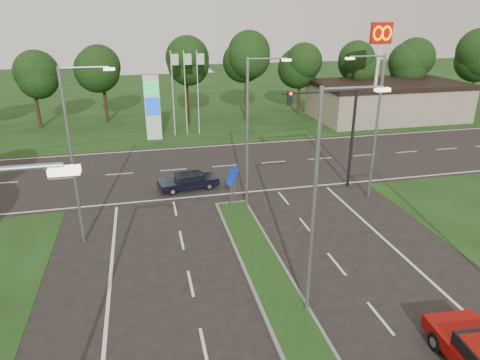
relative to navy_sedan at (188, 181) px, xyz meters
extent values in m
cube|color=black|center=(2.29, 35.00, -0.58)|extent=(160.00, 50.00, 0.02)
cube|color=black|center=(2.29, 4.00, -0.58)|extent=(160.00, 12.00, 0.02)
cube|color=slate|center=(2.29, -16.00, -0.52)|extent=(2.00, 26.00, 0.12)
cube|color=gray|center=(24.29, 16.00, 1.42)|extent=(16.00, 9.00, 4.00)
cylinder|color=gray|center=(3.09, -14.00, 3.92)|extent=(0.16, 0.16, 9.00)
cylinder|color=gray|center=(4.19, -14.00, 8.32)|extent=(2.20, 0.10, 0.10)
cube|color=#FFF2CC|center=(5.29, -14.00, 8.22)|extent=(0.50, 0.22, 0.12)
cylinder|color=gray|center=(3.09, -4.00, 3.92)|extent=(0.16, 0.16, 9.00)
cylinder|color=gray|center=(4.19, -4.00, 8.32)|extent=(2.20, 0.10, 0.10)
cube|color=#FFF2CC|center=(5.29, -4.00, 8.22)|extent=(0.50, 0.22, 0.12)
cube|color=#FFF2CC|center=(-4.01, -20.00, 8.22)|extent=(0.50, 0.22, 0.12)
cylinder|color=gray|center=(-6.21, -6.00, 3.92)|extent=(0.16, 0.16, 9.00)
cylinder|color=gray|center=(-5.11, -6.00, 8.32)|extent=(2.20, 0.10, 0.10)
cube|color=#FFF2CC|center=(-4.01, -6.00, 8.22)|extent=(0.50, 0.22, 0.12)
cylinder|color=gray|center=(11.29, -4.00, 3.92)|extent=(0.16, 0.16, 9.00)
cylinder|color=gray|center=(10.19, -4.00, 8.32)|extent=(2.20, 0.10, 0.10)
cube|color=#FFF2CC|center=(9.09, -4.00, 8.22)|extent=(0.50, 0.22, 0.12)
cylinder|color=black|center=(10.79, -2.00, 2.92)|extent=(0.20, 0.20, 7.00)
cylinder|color=black|center=(8.29, -2.00, 6.02)|extent=(5.00, 0.14, 0.14)
cube|color=black|center=(6.29, -2.00, 5.72)|extent=(0.28, 0.28, 0.90)
sphere|color=#FF190C|center=(6.29, -2.18, 6.02)|extent=(0.20, 0.20, 0.20)
cylinder|color=gray|center=(1.99, -4.50, 0.52)|extent=(0.06, 0.06, 2.20)
cylinder|color=#0C26A5|center=(1.99, -4.50, 1.52)|extent=(0.56, 0.04, 0.56)
cylinder|color=gray|center=(2.29, -3.50, 0.52)|extent=(0.06, 0.06, 2.20)
cylinder|color=#0C26A5|center=(2.29, -3.50, 1.52)|extent=(0.56, 0.04, 0.56)
cylinder|color=gray|center=(2.59, -2.80, 0.52)|extent=(0.06, 0.06, 2.20)
cylinder|color=#0C26A5|center=(2.59, -2.80, 1.52)|extent=(0.56, 0.04, 0.56)
cube|color=silver|center=(-1.71, 13.00, 2.42)|extent=(1.40, 0.30, 6.00)
cube|color=#0CA53F|center=(-1.71, 12.82, 4.22)|extent=(1.30, 0.08, 1.20)
cube|color=#0C3FBF|center=(-1.71, 12.82, 2.62)|extent=(1.30, 0.08, 1.60)
cylinder|color=silver|center=(0.29, 14.00, 3.42)|extent=(0.08, 0.08, 8.00)
cube|color=#B2D8B2|center=(0.64, 14.00, 6.62)|extent=(0.70, 0.02, 1.00)
cylinder|color=silver|center=(1.49, 14.00, 3.42)|extent=(0.08, 0.08, 8.00)
cube|color=#B2D8B2|center=(1.84, 14.00, 6.62)|extent=(0.70, 0.02, 1.00)
cylinder|color=silver|center=(2.69, 14.00, 3.42)|extent=(0.08, 0.08, 8.00)
cube|color=#B2D8B2|center=(3.04, 14.00, 6.62)|extent=(0.70, 0.02, 1.00)
cylinder|color=silver|center=(20.29, 12.00, 4.42)|extent=(0.30, 0.30, 10.00)
cube|color=#BF0C07|center=(20.29, 12.00, 8.82)|extent=(2.20, 0.35, 2.00)
torus|color=#FFC600|center=(19.84, 11.78, 8.82)|extent=(1.06, 0.16, 1.06)
torus|color=#FFC600|center=(20.74, 11.78, 8.82)|extent=(1.06, 0.16, 1.06)
cylinder|color=black|center=(2.29, 20.00, 1.62)|extent=(0.36, 0.36, 4.40)
sphere|color=black|center=(2.29, 20.00, 5.92)|extent=(6.00, 6.00, 6.00)
sphere|color=black|center=(2.59, 19.80, 6.92)|extent=(4.80, 4.80, 4.80)
cylinder|color=black|center=(6.80, -16.96, -0.23)|extent=(0.28, 0.71, 0.69)
cube|color=black|center=(-0.02, 0.00, -0.09)|extent=(4.12, 2.15, 0.40)
cube|color=black|center=(0.06, 0.01, 0.29)|extent=(1.90, 1.60, 0.37)
cube|color=black|center=(0.06, 0.01, 0.48)|extent=(1.58, 1.47, 0.04)
cylinder|color=black|center=(-1.16, -0.90, -0.30)|extent=(0.57, 0.26, 0.55)
cylinder|color=black|center=(-1.37, 0.54, -0.30)|extent=(0.57, 0.26, 0.55)
cylinder|color=black|center=(1.33, -0.54, -0.30)|extent=(0.57, 0.26, 0.55)
cylinder|color=black|center=(1.12, 0.89, -0.30)|extent=(0.57, 0.26, 0.55)
camera|label=1|loc=(-2.68, -27.08, 10.64)|focal=32.00mm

